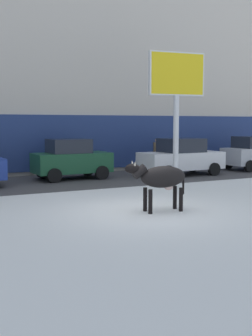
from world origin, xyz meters
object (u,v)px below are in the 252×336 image
(cow_black, at_px, (161,178))
(car_white_sedan, at_px, (181,157))
(car_darkgreen_hatchback, at_px, (71,159))
(pedestrian_by_cars, at_px, (155,153))
(billboard, at_px, (177,82))

(cow_black, height_order, car_white_sedan, car_white_sedan)
(car_darkgreen_hatchback, bearing_deg, pedestrian_by_cars, 20.14)
(car_darkgreen_hatchback, height_order, pedestrian_by_cars, car_darkgreen_hatchback)
(billboard, xyz_separation_m, car_white_sedan, (1.75, 2.23, -3.41))
(billboard, bearing_deg, car_white_sedan, 51.80)
(cow_black, height_order, pedestrian_by_cars, pedestrian_by_cars)
(pedestrian_by_cars, bearing_deg, car_white_sedan, -96.13)
(cow_black, relative_size, billboard, 0.35)
(billboard, bearing_deg, car_darkgreen_hatchback, 137.86)
(billboard, xyz_separation_m, car_darkgreen_hatchback, (-3.62, 3.27, -3.39))
(billboard, height_order, pedestrian_by_cars, billboard)
(billboard, bearing_deg, cow_black, -126.84)
(cow_black, distance_m, car_white_sedan, 8.83)
(billboard, relative_size, car_white_sedan, 1.30)
(pedestrian_by_cars, bearing_deg, car_darkgreen_hatchback, -159.86)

